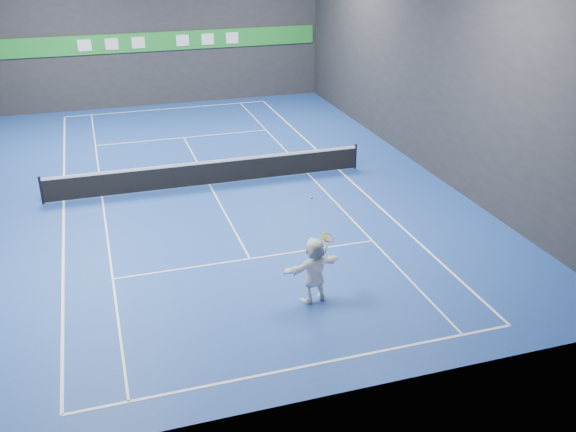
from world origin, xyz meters
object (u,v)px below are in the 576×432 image
object	(u,v)px
player	(314,270)
tennis_racket	(328,240)
tennis_net	(209,172)
tennis_ball	(312,198)

from	to	relation	value
player	tennis_racket	distance (m)	0.91
tennis_net	tennis_racket	distance (m)	9.36
tennis_racket	tennis_ball	bearing A→B (deg)	179.92
player	tennis_ball	xyz separation A→B (m)	(-0.09, 0.05, 2.10)
tennis_net	tennis_ball	bearing A→B (deg)	-83.78
player	tennis_net	bearing A→B (deg)	-96.71
tennis_net	tennis_racket	world-z (taller)	tennis_racket
player	tennis_net	distance (m)	9.28
player	tennis_net	world-z (taller)	player
tennis_racket	player	bearing A→B (deg)	-172.87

